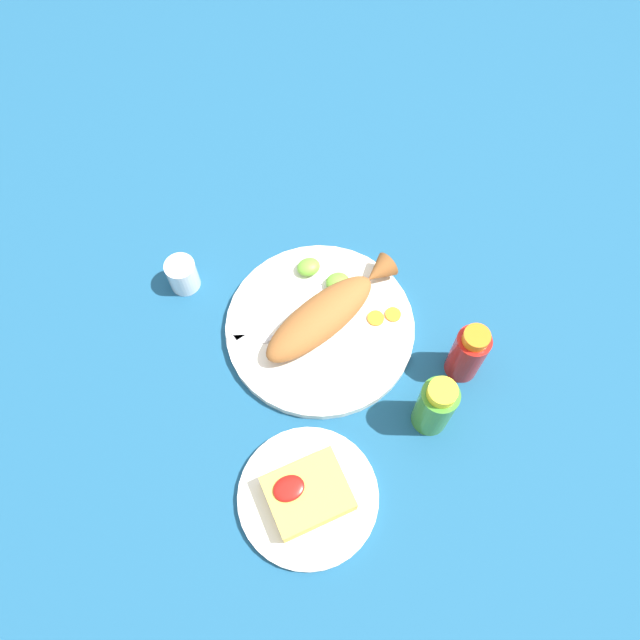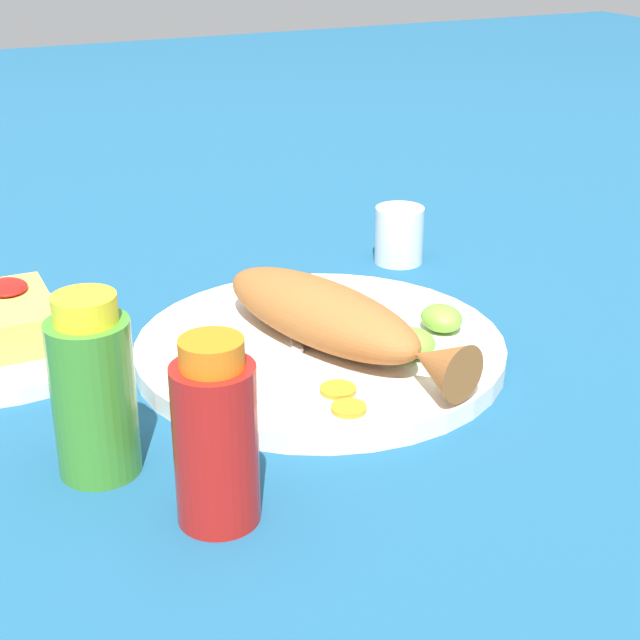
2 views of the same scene
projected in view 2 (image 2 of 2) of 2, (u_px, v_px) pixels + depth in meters
ground_plane at (320, 358)px, 0.88m from camera, size 4.00×4.00×0.00m
main_plate at (320, 349)px, 0.88m from camera, size 0.33×0.33×0.02m
fried_fish at (332, 318)px, 0.85m from camera, size 0.28×0.14×0.05m
fork_near at (292, 304)px, 0.95m from camera, size 0.18×0.08×0.00m
fork_far at (342, 302)px, 0.95m from camera, size 0.18×0.05×0.00m
carrot_slice_near at (349, 408)px, 0.76m from camera, size 0.03×0.03×0.00m
carrot_slice_mid at (338, 390)px, 0.79m from camera, size 0.03×0.03×0.00m
lime_wedge_main at (413, 343)px, 0.84m from camera, size 0.04×0.04×0.02m
lime_wedge_side at (442, 318)px, 0.89m from camera, size 0.04×0.04×0.02m
hot_sauce_bottle_red at (216, 437)px, 0.64m from camera, size 0.06×0.06×0.13m
hot_sauce_bottle_green at (93, 391)px, 0.69m from camera, size 0.06×0.06×0.14m
salt_cup at (399, 238)px, 1.10m from camera, size 0.05×0.05×0.06m
side_plate_fries at (0, 345)px, 0.89m from camera, size 0.22×0.22×0.01m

